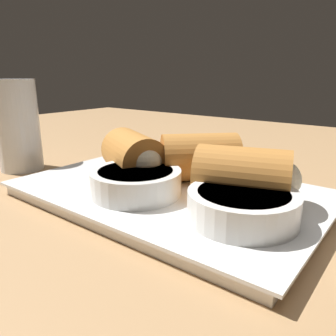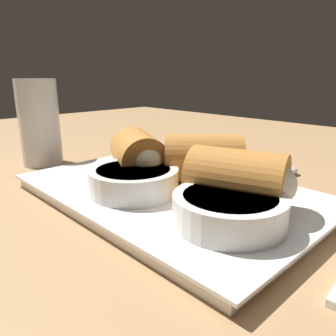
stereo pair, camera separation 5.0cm
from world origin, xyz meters
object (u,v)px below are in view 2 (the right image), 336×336
serving_plate (168,193)px  spoon (269,169)px  dipping_bowl_far (229,208)px  dipping_bowl_near (134,180)px  drinking_glass (39,123)px

serving_plate → spoon: bearing=-98.0°
spoon → serving_plate: bearing=82.0°
dipping_bowl_far → spoon: bearing=-69.2°
serving_plate → dipping_bowl_far: bearing=164.6°
serving_plate → dipping_bowl_near: (1.35, 3.79, 2.18)cm
drinking_glass → dipping_bowl_near: bearing=179.5°
serving_plate → drinking_glass: drinking_glass is taller
dipping_bowl_far → serving_plate: bearing=-15.4°
dipping_bowl_near → spoon: bearing=-100.1°
dipping_bowl_near → drinking_glass: 23.92cm
dipping_bowl_near → drinking_glass: bearing=-0.5°
serving_plate → drinking_glass: bearing=8.1°
dipping_bowl_far → dipping_bowl_near: bearing=4.5°
drinking_glass → dipping_bowl_far: bearing=-178.9°
spoon → drinking_glass: size_ratio=1.41×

